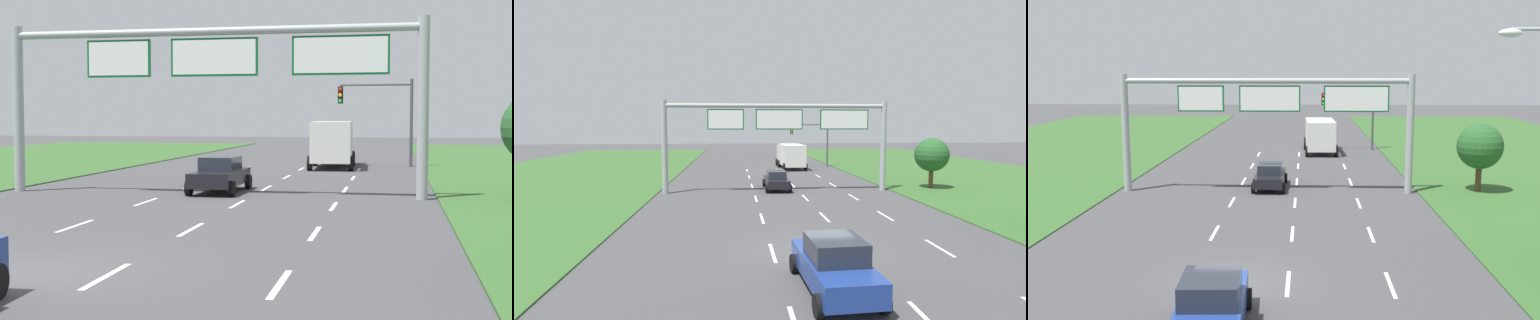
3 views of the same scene
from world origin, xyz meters
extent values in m
plane|color=#424244|center=(0.00, 0.00, 0.00)|extent=(200.00, 200.00, 0.00)
cube|color=white|center=(-1.75, 6.00, 0.00)|extent=(0.14, 2.40, 0.01)
cube|color=white|center=(-1.75, 12.00, 0.00)|extent=(0.14, 2.40, 0.01)
cube|color=white|center=(-1.75, 18.00, 0.00)|extent=(0.14, 2.40, 0.01)
cube|color=white|center=(-1.75, 24.00, 0.00)|extent=(0.14, 2.40, 0.01)
cube|color=white|center=(-1.75, 30.00, 0.00)|extent=(0.14, 2.40, 0.01)
cube|color=white|center=(1.75, 0.00, 0.00)|extent=(0.14, 2.40, 0.01)
cube|color=white|center=(1.75, 6.00, 0.00)|extent=(0.14, 2.40, 0.01)
cube|color=white|center=(1.75, 12.00, 0.00)|extent=(0.14, 2.40, 0.01)
cube|color=white|center=(1.75, 18.00, 0.00)|extent=(0.14, 2.40, 0.01)
cube|color=white|center=(1.75, 24.00, 0.00)|extent=(0.14, 2.40, 0.01)
cube|color=white|center=(1.75, 30.00, 0.00)|extent=(0.14, 2.40, 0.01)
cube|color=white|center=(5.25, 0.00, 0.00)|extent=(0.14, 2.40, 0.01)
cube|color=white|center=(5.25, 6.00, 0.00)|extent=(0.14, 2.40, 0.01)
cube|color=white|center=(5.25, 12.00, 0.00)|extent=(0.14, 2.40, 0.01)
cube|color=white|center=(5.25, 18.00, 0.00)|extent=(0.14, 2.40, 0.01)
cube|color=white|center=(5.25, 24.00, 0.00)|extent=(0.14, 2.40, 0.01)
cube|color=white|center=(5.25, 30.00, 0.00)|extent=(0.14, 2.40, 0.01)
cube|color=black|center=(0.12, 15.93, 0.62)|extent=(1.76, 4.30, 0.60)
cube|color=#232833|center=(0.12, 16.03, 1.21)|extent=(1.45, 2.02, 0.58)
cylinder|color=black|center=(-0.76, 17.53, 0.32)|extent=(0.22, 0.64, 0.64)
cylinder|color=black|center=(1.02, 17.52, 0.32)|extent=(0.22, 0.64, 0.64)
cylinder|color=black|center=(-0.77, 14.34, 0.32)|extent=(0.22, 0.64, 0.64)
cylinder|color=black|center=(1.01, 14.33, 0.32)|extent=(0.22, 0.64, 0.64)
cube|color=silver|center=(3.43, 34.82, 1.55)|extent=(2.27, 2.17, 2.20)
cube|color=silver|center=(3.56, 30.89, 1.68)|extent=(2.54, 5.53, 2.46)
cylinder|color=black|center=(2.28, 35.28, 0.45)|extent=(0.31, 0.91, 0.90)
cylinder|color=black|center=(4.54, 35.36, 0.45)|extent=(0.31, 0.91, 0.90)
cylinder|color=black|center=(2.28, 32.98, 0.45)|extent=(0.31, 0.91, 0.90)
cylinder|color=black|center=(4.70, 33.06, 0.45)|extent=(0.31, 0.91, 0.90)
cylinder|color=black|center=(2.42, 28.73, 0.45)|extent=(0.31, 0.91, 0.90)
cylinder|color=black|center=(4.84, 28.81, 0.45)|extent=(0.31, 0.91, 0.90)
cylinder|color=#9EA0A5|center=(-8.40, 14.71, 3.50)|extent=(0.44, 0.44, 7.00)
cylinder|color=#9EA0A5|center=(8.40, 14.71, 3.50)|extent=(0.44, 0.44, 7.00)
cylinder|color=#9EA0A5|center=(0.00, 14.71, 6.60)|extent=(16.80, 0.32, 0.32)
cube|color=#0C5B28|center=(-3.85, 14.71, 5.57)|extent=(2.73, 0.12, 1.53)
cube|color=white|center=(-3.85, 14.65, 5.57)|extent=(2.57, 0.01, 1.37)
cube|color=#0C5B28|center=(0.20, 14.71, 5.57)|extent=(3.58, 0.12, 1.53)
cube|color=white|center=(0.20, 14.65, 5.57)|extent=(3.42, 0.01, 1.37)
cube|color=#0C5B28|center=(5.25, 14.71, 5.57)|extent=(3.78, 0.12, 1.53)
cube|color=white|center=(5.25, 14.65, 5.57)|extent=(3.62, 0.01, 1.37)
cylinder|color=#47494F|center=(8.37, 33.24, 2.80)|extent=(0.20, 0.20, 5.60)
cylinder|color=#47494F|center=(6.12, 33.24, 5.25)|extent=(4.50, 0.14, 0.14)
cube|color=black|center=(3.87, 33.24, 4.60)|extent=(0.32, 0.36, 1.10)
sphere|color=red|center=(3.87, 33.04, 4.97)|extent=(0.22, 0.22, 0.22)
sphere|color=orange|center=(3.87, 33.04, 4.60)|extent=(0.22, 0.22, 0.22)
sphere|color=green|center=(3.87, 33.04, 4.23)|extent=(0.22, 0.22, 0.22)
camera|label=1|loc=(7.36, -13.18, 3.16)|focal=50.00mm
camera|label=2|loc=(-3.28, -15.55, 5.08)|focal=28.00mm
camera|label=3|loc=(2.34, -18.64, 7.27)|focal=40.00mm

